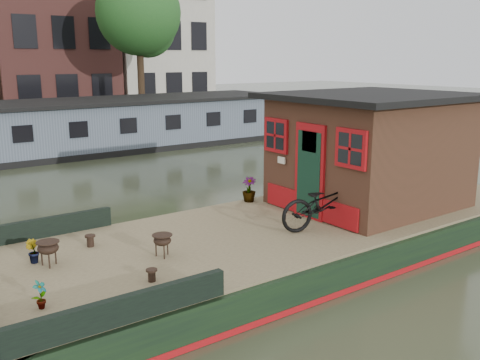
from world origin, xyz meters
TOP-DOWN VIEW (x-y plane):
  - ground at (0.00, 0.00)m, footprint 120.00×120.00m
  - houseboat_hull at (-1.33, 0.00)m, footprint 14.01×4.02m
  - houseboat_deck at (0.00, 0.00)m, footprint 11.80×3.80m
  - bow_bulwark at (-5.07, 0.00)m, footprint 3.00×4.00m
  - cabin at (2.19, 0.00)m, footprint 4.00×3.50m
  - bicycle at (0.20, -0.67)m, footprint 1.95×0.99m
  - potted_plant_a at (-5.12, -0.94)m, footprint 0.24×0.22m
  - potted_plant_b at (-4.76, 0.75)m, footprint 0.26×0.26m
  - potted_plant_d at (0.20, 1.70)m, footprint 0.43×0.43m
  - brazier_front at (-4.60, 0.47)m, footprint 0.42×0.42m
  - brazier_rear at (-2.99, -0.21)m, footprint 0.42×0.42m
  - bollard_port at (-3.76, 0.94)m, footprint 0.18×0.18m
  - bollard_stbd at (-3.58, -0.99)m, footprint 0.16×0.16m
  - far_houseboat at (0.00, 14.00)m, footprint 20.40×4.40m
  - quay at (0.00, 20.50)m, footprint 60.00×6.00m
  - tree_right at (6.14, 19.07)m, footprint 4.40×4.40m

SIDE VIEW (x-z plane):
  - ground at x=0.00m, z-range 0.00..0.00m
  - houseboat_hull at x=-1.33m, z-range -0.03..0.57m
  - quay at x=0.00m, z-range 0.00..0.90m
  - houseboat_deck at x=0.00m, z-range 0.60..0.65m
  - bollard_stbd at x=-3.58m, z-range 0.65..0.84m
  - bollard_port at x=-3.76m, z-range 0.65..0.85m
  - bow_bulwark at x=-5.07m, z-range 0.65..1.00m
  - potted_plant_b at x=-4.76m, z-range 0.65..1.02m
  - brazier_rear at x=-2.99m, z-range 0.65..1.03m
  - potted_plant_a at x=-5.12m, z-range 0.65..1.03m
  - brazier_front at x=-4.60m, z-range 0.65..1.05m
  - potted_plant_d at x=0.20m, z-range 0.65..1.20m
  - far_houseboat at x=0.00m, z-range -0.09..2.02m
  - bicycle at x=0.20m, z-range 0.65..1.63m
  - cabin at x=2.19m, z-range 0.67..3.09m
  - tree_right at x=6.14m, z-range 2.19..9.59m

